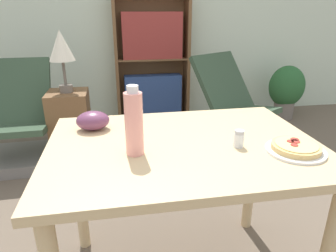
# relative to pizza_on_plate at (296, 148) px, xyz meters

# --- Properties ---
(wall_back) EXTENTS (8.00, 0.05, 2.60)m
(wall_back) POSITION_rel_pizza_on_plate_xyz_m (-0.42, 2.79, 0.51)
(wall_back) COLOR silver
(wall_back) RESTS_ON ground_plane
(dining_table) EXTENTS (1.12, 0.80, 0.77)m
(dining_table) POSITION_rel_pizza_on_plate_xyz_m (-0.41, 0.16, -0.13)
(dining_table) COLOR #D1B27F
(dining_table) RESTS_ON ground_plane
(pizza_on_plate) EXTENTS (0.23, 0.23, 0.04)m
(pizza_on_plate) POSITION_rel_pizza_on_plate_xyz_m (0.00, 0.00, 0.00)
(pizza_on_plate) COLOR white
(pizza_on_plate) RESTS_ON dining_table
(grape_bunch) EXTENTS (0.15, 0.12, 0.09)m
(grape_bunch) POSITION_rel_pizza_on_plate_xyz_m (-0.79, 0.38, 0.03)
(grape_bunch) COLOR #6B3856
(grape_bunch) RESTS_ON dining_table
(drink_bottle) EXTENTS (0.07, 0.07, 0.27)m
(drink_bottle) POSITION_rel_pizza_on_plate_xyz_m (-0.62, 0.09, 0.11)
(drink_bottle) COLOR pink
(drink_bottle) RESTS_ON dining_table
(salt_shaker) EXTENTS (0.04, 0.04, 0.07)m
(salt_shaker) POSITION_rel_pizza_on_plate_xyz_m (-0.20, 0.08, 0.02)
(salt_shaker) COLOR white
(salt_shaker) RESTS_ON dining_table
(lounge_chair_near) EXTENTS (0.60, 0.78, 0.88)m
(lounge_chair_near) POSITION_rel_pizza_on_plate_xyz_m (-1.55, 1.66, -0.50)
(lounge_chair_near) COLOR slate
(lounge_chair_near) RESTS_ON ground_plane
(lounge_chair_far) EXTENTS (0.84, 0.95, 0.88)m
(lounge_chair_far) POSITION_rel_pizza_on_plate_xyz_m (0.46, 1.70, -0.50)
(lounge_chair_far) COLOR slate
(lounge_chair_far) RESTS_ON ground_plane
(bookshelf) EXTENTS (0.88, 0.25, 1.48)m
(bookshelf) POSITION_rel_pizza_on_plate_xyz_m (-0.23, 2.64, -0.11)
(bookshelf) COLOR brown
(bookshelf) RESTS_ON ground_plane
(side_table) EXTENTS (0.34, 0.34, 0.63)m
(side_table) POSITION_rel_pizza_on_plate_xyz_m (-1.10, 1.67, -0.47)
(side_table) COLOR brown
(side_table) RESTS_ON ground_plane
(table_lamp) EXTENTS (0.21, 0.21, 0.51)m
(table_lamp) POSITION_rel_pizza_on_plate_xyz_m (-1.10, 1.67, 0.20)
(table_lamp) COLOR #665B51
(table_lamp) RESTS_ON side_table
(potted_plant_floor) EXTENTS (0.44, 0.37, 0.66)m
(potted_plant_floor) POSITION_rel_pizza_on_plate_xyz_m (1.39, 2.34, -0.42)
(potted_plant_floor) COLOR #70665B
(potted_plant_floor) RESTS_ON ground_plane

